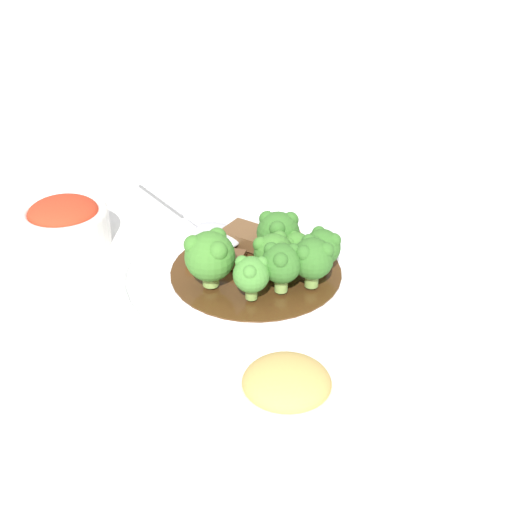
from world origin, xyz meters
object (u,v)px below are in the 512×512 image
(broccoli_floret_2, at_px, (274,253))
(sauce_dish, at_px, (396,227))
(broccoli_floret_0, at_px, (313,258))
(broccoli_floret_1, at_px, (282,263))
(broccoli_floret_5, at_px, (210,255))
(broccoli_floret_4, at_px, (251,274))
(broccoli_floret_7, at_px, (278,232))
(side_bowl_kimchi, at_px, (65,222))
(broccoli_floret_3, at_px, (322,247))
(main_plate, at_px, (256,275))
(beef_strip_2, at_px, (286,238))
(broccoli_floret_6, at_px, (296,248))
(serving_spoon, at_px, (209,229))
(beef_strip_0, at_px, (216,256))
(side_bowl_appetizer, at_px, (286,399))
(beef_strip_1, at_px, (256,238))

(broccoli_floret_2, relative_size, sauce_dish, 0.79)
(broccoli_floret_0, distance_m, broccoli_floret_1, 0.03)
(broccoli_floret_1, height_order, broccoli_floret_5, broccoli_floret_5)
(broccoli_floret_4, relative_size, broccoli_floret_7, 0.88)
(side_bowl_kimchi, distance_m, sauce_dish, 0.40)
(broccoli_floret_4, bearing_deg, broccoli_floret_3, -68.56)
(main_plate, height_order, broccoli_floret_1, broccoli_floret_1)
(beef_strip_2, height_order, broccoli_floret_3, broccoli_floret_3)
(broccoli_floret_6, distance_m, broccoli_floret_7, 0.03)
(broccoli_floret_2, distance_m, broccoli_floret_3, 0.05)
(broccoli_floret_6, xyz_separation_m, serving_spoon, (0.09, 0.08, -0.02))
(beef_strip_0, xyz_separation_m, broccoli_floret_0, (-0.07, -0.09, 0.03))
(broccoli_floret_2, relative_size, broccoli_floret_4, 1.09)
(main_plate, distance_m, broccoli_floret_0, 0.08)
(broccoli_floret_5, height_order, broccoli_floret_7, broccoli_floret_5)
(broccoli_floret_6, relative_size, side_bowl_kimchi, 0.39)
(broccoli_floret_3, distance_m, broccoli_floret_6, 0.03)
(broccoli_floret_2, xyz_separation_m, broccoli_floret_7, (0.04, -0.02, 0.00))
(broccoli_floret_4, relative_size, sauce_dish, 0.73)
(side_bowl_kimchi, bearing_deg, broccoli_floret_6, -121.24)
(broccoli_floret_3, distance_m, side_bowl_kimchi, 0.31)
(broccoli_floret_1, height_order, sauce_dish, broccoli_floret_1)
(broccoli_floret_3, distance_m, broccoli_floret_4, 0.09)
(beef_strip_0, distance_m, broccoli_floret_0, 0.12)
(beef_strip_0, bearing_deg, serving_spoon, -2.77)
(broccoli_floret_1, xyz_separation_m, broccoli_floret_5, (0.03, 0.07, 0.00))
(beef_strip_0, distance_m, broccoli_floret_4, 0.09)
(broccoli_floret_2, relative_size, broccoli_floret_7, 0.96)
(broccoli_floret_5, bearing_deg, broccoli_floret_1, -112.08)
(main_plate, relative_size, broccoli_floret_5, 4.95)
(beef_strip_2, distance_m, broccoli_floret_7, 0.04)
(beef_strip_0, bearing_deg, broccoli_floret_3, -114.03)
(serving_spoon, bearing_deg, side_bowl_kimchi, 72.45)
(broccoli_floret_6, bearing_deg, broccoli_floret_7, 24.75)
(broccoli_floret_2, xyz_separation_m, broccoli_floret_3, (0.00, -0.05, -0.00))
(beef_strip_2, distance_m, broccoli_floret_0, 0.09)
(broccoli_floret_3, relative_size, side_bowl_appetizer, 0.52)
(beef_strip_0, xyz_separation_m, serving_spoon, (0.06, -0.00, 0.00))
(beef_strip_2, relative_size, broccoli_floret_7, 0.95)
(beef_strip_2, bearing_deg, broccoli_floret_7, 146.87)
(beef_strip_1, xyz_separation_m, broccoli_floret_0, (-0.10, -0.04, 0.03))
(side_bowl_appetizer, bearing_deg, beef_strip_1, -8.20)
(broccoli_floret_0, distance_m, broccoli_floret_2, 0.04)
(broccoli_floret_5, distance_m, sauce_dish, 0.26)
(beef_strip_0, xyz_separation_m, broccoli_floret_1, (-0.07, -0.05, 0.03))
(main_plate, height_order, broccoli_floret_0, broccoli_floret_0)
(beef_strip_2, bearing_deg, broccoli_floret_6, 175.06)
(beef_strip_1, relative_size, broccoli_floret_5, 1.34)
(broccoli_floret_0, bearing_deg, broccoli_floret_7, 15.81)
(main_plate, xyz_separation_m, broccoli_floret_3, (-0.02, -0.07, 0.04))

